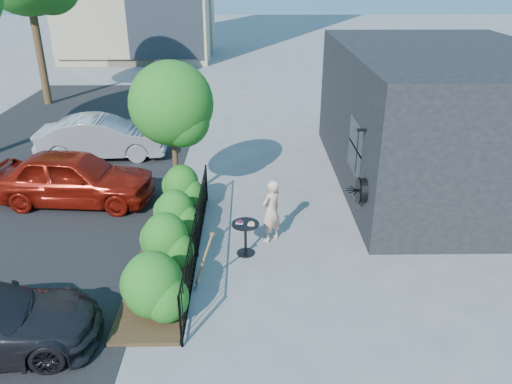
{
  "coord_description": "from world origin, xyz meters",
  "views": [
    {
      "loc": [
        -0.3,
        -9.92,
        6.2
      ],
      "look_at": [
        -0.13,
        0.95,
        1.2
      ],
      "focal_mm": 35.0,
      "sensor_mm": 36.0,
      "label": 1
    }
  ],
  "objects_px": {
    "woman": "(271,211)",
    "shovel": "(203,265)",
    "patio_tree": "(174,109)",
    "car_red": "(74,177)",
    "cafe_table": "(246,233)",
    "car_silver": "(102,137)"
  },
  "relations": [
    {
      "from": "cafe_table",
      "to": "car_silver",
      "type": "bearing_deg",
      "value": 127.39
    },
    {
      "from": "cafe_table",
      "to": "car_red",
      "type": "xyz_separation_m",
      "value": [
        -4.82,
        2.86,
        0.2
      ]
    },
    {
      "from": "cafe_table",
      "to": "shovel",
      "type": "bearing_deg",
      "value": -121.92
    },
    {
      "from": "patio_tree",
      "to": "car_silver",
      "type": "height_order",
      "value": "patio_tree"
    },
    {
      "from": "patio_tree",
      "to": "car_silver",
      "type": "distance_m",
      "value": 5.39
    },
    {
      "from": "car_red",
      "to": "shovel",
      "type": "bearing_deg",
      "value": -132.19
    },
    {
      "from": "patio_tree",
      "to": "shovel",
      "type": "xyz_separation_m",
      "value": [
        0.98,
        -4.04,
        -2.16
      ]
    },
    {
      "from": "patio_tree",
      "to": "woman",
      "type": "xyz_separation_m",
      "value": [
        2.47,
        -2.02,
        -1.96
      ]
    },
    {
      "from": "patio_tree",
      "to": "shovel",
      "type": "relative_size",
      "value": 2.86
    },
    {
      "from": "car_red",
      "to": "car_silver",
      "type": "bearing_deg",
      "value": 7.66
    },
    {
      "from": "cafe_table",
      "to": "car_silver",
      "type": "distance_m",
      "value": 8.21
    },
    {
      "from": "car_silver",
      "to": "cafe_table",
      "type": "bearing_deg",
      "value": -145.97
    },
    {
      "from": "cafe_table",
      "to": "car_silver",
      "type": "relative_size",
      "value": 0.2
    },
    {
      "from": "cafe_table",
      "to": "car_red",
      "type": "relative_size",
      "value": 0.19
    },
    {
      "from": "shovel",
      "to": "car_red",
      "type": "distance_m",
      "value": 5.81
    },
    {
      "from": "shovel",
      "to": "car_silver",
      "type": "relative_size",
      "value": 0.32
    },
    {
      "from": "woman",
      "to": "car_red",
      "type": "distance_m",
      "value": 5.88
    },
    {
      "from": "patio_tree",
      "to": "car_red",
      "type": "xyz_separation_m",
      "value": [
        -2.96,
        0.21,
        -2.01
      ]
    },
    {
      "from": "woman",
      "to": "car_red",
      "type": "height_order",
      "value": "woman"
    },
    {
      "from": "woman",
      "to": "car_silver",
      "type": "height_order",
      "value": "woman"
    },
    {
      "from": "patio_tree",
      "to": "car_red",
      "type": "distance_m",
      "value": 3.59
    },
    {
      "from": "woman",
      "to": "shovel",
      "type": "relative_size",
      "value": 1.16
    }
  ]
}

